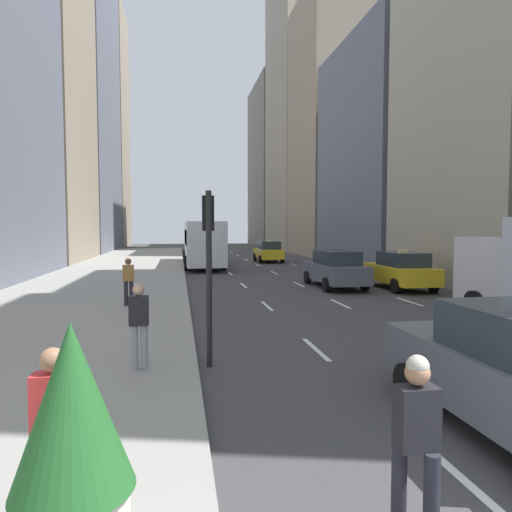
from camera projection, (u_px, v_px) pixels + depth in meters
name	position (u px, v px, depth m)	size (l,w,h in m)	color
sidewalk_left	(119.00, 273.00, 28.25)	(8.00, 66.00, 0.15)	gray
lane_markings	(285.00, 278.00, 25.93)	(5.72, 56.00, 0.01)	white
building_row_left	(57.00, 99.00, 41.04)	(6.00, 75.75, 35.21)	slate
building_row_right	(338.00, 113.00, 44.21)	(6.00, 79.02, 36.16)	gray
taxi_lead	(268.00, 251.00, 37.85)	(2.02, 4.40, 1.87)	yellow
taxi_second	(401.00, 270.00, 21.14)	(2.02, 4.40, 1.87)	yellow
sedan_silver_behind	(335.00, 269.00, 21.74)	(2.02, 4.90, 1.77)	#565B66
city_bus	(202.00, 242.00, 33.71)	(2.80, 11.61, 3.25)	silver
skateboarder	(416.00, 442.00, 4.03)	(0.36, 0.80, 1.75)	brown
planter_with_shrub	(73.00, 436.00, 3.73)	(1.00, 1.00, 1.95)	silver
pedestrian_near_curb	(54.00, 429.00, 4.06)	(0.36, 0.22, 1.65)	#383D51
pedestrian_mid_block	(139.00, 322.00, 8.63)	(0.36, 0.22, 1.65)	gray
pedestrian_far_walking	(128.00, 279.00, 15.76)	(0.36, 0.22, 1.65)	#23232D
traffic_light_pole	(209.00, 249.00, 9.32)	(0.24, 0.42, 3.60)	black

